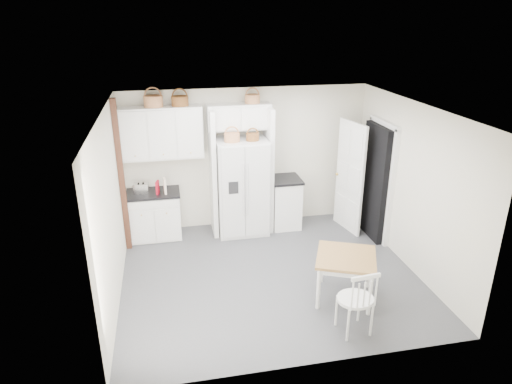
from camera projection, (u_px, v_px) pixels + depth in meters
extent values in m
plane|color=#444445|center=(270.00, 275.00, 7.14)|extent=(4.50, 4.50, 0.00)
plane|color=white|center=(272.00, 109.00, 6.18)|extent=(4.50, 4.50, 0.00)
plane|color=silver|center=(246.00, 158.00, 8.48)|extent=(4.50, 0.00, 4.50)
plane|color=silver|center=(111.00, 210.00, 6.24)|extent=(0.00, 4.00, 4.00)
plane|color=silver|center=(411.00, 187.00, 7.08)|extent=(0.00, 4.00, 4.00)
cube|color=silver|center=(242.00, 187.00, 8.28)|extent=(0.91, 0.73, 1.76)
cube|color=white|center=(155.00, 216.00, 8.21)|extent=(0.90, 0.57, 0.83)
cube|color=white|center=(285.00, 203.00, 8.64)|extent=(0.52, 0.63, 0.92)
cube|color=brown|center=(345.00, 277.00, 6.46)|extent=(1.06, 1.06, 0.67)
cube|color=white|center=(355.00, 299.00, 5.72)|extent=(0.51, 0.47, 0.96)
cube|color=black|center=(153.00, 193.00, 8.05)|extent=(0.93, 0.60, 0.04)
cube|color=black|center=(285.00, 179.00, 8.47)|extent=(0.56, 0.67, 0.04)
cube|color=silver|center=(141.00, 188.00, 7.98)|extent=(0.27, 0.18, 0.18)
cube|color=#AE0C20|center=(158.00, 187.00, 7.95)|extent=(0.06, 0.16, 0.23)
cube|color=beige|center=(165.00, 186.00, 7.97)|extent=(0.05, 0.18, 0.27)
cylinder|color=#A26441|center=(153.00, 101.00, 7.61)|extent=(0.32, 0.32, 0.19)
cylinder|color=brown|center=(180.00, 101.00, 7.70)|extent=(0.29, 0.29, 0.17)
cylinder|color=#A26441|center=(252.00, 99.00, 7.93)|extent=(0.26, 0.26, 0.15)
cylinder|color=#A26441|center=(232.00, 138.00, 7.80)|extent=(0.27, 0.27, 0.14)
cylinder|color=brown|center=(253.00, 137.00, 7.87)|extent=(0.22, 0.22, 0.12)
cube|color=white|center=(162.00, 133.00, 7.83)|extent=(1.40, 0.34, 0.90)
cube|color=white|center=(239.00, 117.00, 8.00)|extent=(1.12, 0.34, 0.45)
cube|color=white|center=(213.00, 173.00, 8.14)|extent=(0.08, 0.60, 2.30)
cube|color=white|center=(268.00, 170.00, 8.33)|extent=(0.08, 0.60, 2.30)
cube|color=#451F15|center=(121.00, 178.00, 7.48)|extent=(0.09, 0.09, 2.60)
cube|color=black|center=(376.00, 182.00, 8.07)|extent=(0.18, 0.85, 2.05)
cube|color=white|center=(350.00, 177.00, 8.31)|extent=(0.21, 0.79, 2.05)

